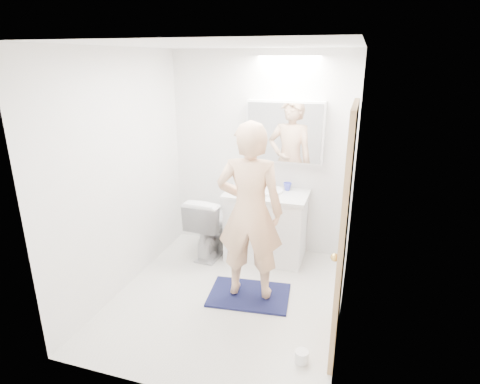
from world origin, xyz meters
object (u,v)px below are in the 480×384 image
at_px(vanity_cabinet, 266,227).
at_px(soap_bottle_a, 242,177).
at_px(toothbrush_cup, 287,186).
at_px(person, 250,212).
at_px(toilet, 212,225).
at_px(soap_bottle_b, 257,180).
at_px(toilet_paper_roll, 302,357).
at_px(medicine_cabinet, 285,132).

distance_m(vanity_cabinet, soap_bottle_a, 0.66).
distance_m(vanity_cabinet, toothbrush_cup, 0.54).
bearing_deg(person, toothbrush_cup, -104.85).
distance_m(vanity_cabinet, toilet, 0.65).
relative_size(soap_bottle_a, soap_bottle_b, 1.31).
height_order(toilet, toilet_paper_roll, toilet).
distance_m(toothbrush_cup, toilet_paper_roll, 2.04).
distance_m(medicine_cabinet, soap_bottle_b, 0.68).
bearing_deg(toothbrush_cup, soap_bottle_b, 176.99).
xyz_separation_m(toothbrush_cup, toilet_paper_roll, (0.49, -1.80, -0.82)).
xyz_separation_m(vanity_cabinet, medicine_cabinet, (0.15, 0.21, 1.11)).
xyz_separation_m(medicine_cabinet, toilet, (-0.79, -0.33, -1.12)).
height_order(toothbrush_cup, toilet_paper_roll, toothbrush_cup).
bearing_deg(toilet, soap_bottle_b, -144.23).
distance_m(soap_bottle_a, toilet_paper_roll, 2.25).
bearing_deg(toothbrush_cup, medicine_cabinet, 139.83).
distance_m(toilet, toothbrush_cup, 1.02).
relative_size(medicine_cabinet, soap_bottle_b, 5.09).
bearing_deg(medicine_cabinet, vanity_cabinet, -125.33).
bearing_deg(person, toilet, -54.04).
bearing_deg(toilet_paper_roll, vanity_cabinet, 113.16).
bearing_deg(toilet_paper_roll, toothbrush_cup, 105.33).
bearing_deg(vanity_cabinet, toothbrush_cup, 37.56).
height_order(soap_bottle_a, soap_bottle_b, soap_bottle_a).
bearing_deg(vanity_cabinet, person, -86.83).
relative_size(toilet, person, 0.44).
bearing_deg(soap_bottle_b, toilet_paper_roll, -64.34).
relative_size(person, toilet_paper_roll, 15.80).
bearing_deg(soap_bottle_a, medicine_cabinet, 6.90).
bearing_deg(medicine_cabinet, toothbrush_cup, -40.17).
height_order(vanity_cabinet, toothbrush_cup, toothbrush_cup).
distance_m(toilet, soap_bottle_b, 0.76).
bearing_deg(toilet_paper_roll, medicine_cabinet, 106.64).
xyz_separation_m(soap_bottle_b, toothbrush_cup, (0.38, -0.02, -0.04)).
bearing_deg(toilet_paper_roll, soap_bottle_b, 115.66).
relative_size(toilet, toilet_paper_roll, 6.93).
bearing_deg(medicine_cabinet, soap_bottle_a, -173.10).
distance_m(soap_bottle_b, toilet_paper_roll, 2.19).
height_order(vanity_cabinet, medicine_cabinet, medicine_cabinet).
bearing_deg(soap_bottle_a, toothbrush_cup, 1.03).
bearing_deg(medicine_cabinet, toilet_paper_roll, -73.36).
xyz_separation_m(person, toilet_paper_roll, (0.65, -0.76, -0.87)).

